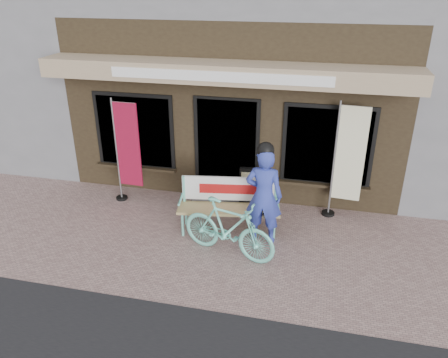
% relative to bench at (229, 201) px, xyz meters
% --- Properties ---
extents(ground, '(70.00, 70.00, 0.00)m').
position_rel_bench_xyz_m(ground, '(-0.32, -0.76, -0.59)').
color(ground, '#A3827C').
rests_on(ground, ground).
extents(storefront, '(7.00, 6.77, 6.00)m').
position_rel_bench_xyz_m(storefront, '(-0.32, 4.20, 2.40)').
color(storefront, black).
rests_on(storefront, ground).
extents(bench, '(1.92, 0.76, 1.01)m').
position_rel_bench_xyz_m(bench, '(0.00, 0.00, 0.00)').
color(bench, '#72E0CA').
rests_on(bench, ground).
extents(person, '(0.65, 0.44, 1.88)m').
position_rel_bench_xyz_m(person, '(0.67, -0.25, 0.33)').
color(person, '#303FA7').
rests_on(person, ground).
extents(bicycle, '(1.77, 0.93, 1.02)m').
position_rel_bench_xyz_m(bicycle, '(0.17, -0.83, -0.08)').
color(bicycle, '#72E0CA').
rests_on(bicycle, ground).
extents(nobori_red, '(0.65, 0.25, 2.21)m').
position_rel_bench_xyz_m(nobori_red, '(-2.28, 0.66, 0.55)').
color(nobori_red, gray).
rests_on(nobori_red, ground).
extents(nobori_cream, '(0.69, 0.27, 2.33)m').
position_rel_bench_xyz_m(nobori_cream, '(2.05, 0.95, 0.61)').
color(nobori_cream, gray).
rests_on(nobori_cream, ground).
extents(menu_stand, '(0.46, 0.16, 0.92)m').
position_rel_bench_xyz_m(menu_stand, '(0.26, 0.84, -0.12)').
color(menu_stand, black).
rests_on(menu_stand, ground).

